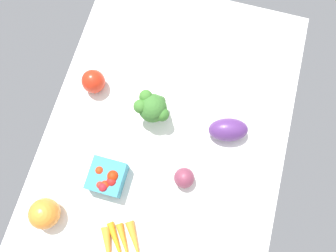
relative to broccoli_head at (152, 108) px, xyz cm
name	(u,v)px	position (x,y,z in cm)	size (l,w,h in cm)	color
tablecloth	(168,128)	(2.96, 5.77, -8.14)	(104.00, 76.00, 2.00)	white
broccoli_head	(152,108)	(0.00, 0.00, 0.00)	(9.18, 11.04, 11.55)	#93CC87
red_onion_center	(184,178)	(17.59, 14.76, -4.03)	(6.22, 6.22, 6.22)	brown
berry_basket	(107,178)	(23.57, -7.42, -3.35)	(10.13, 10.13, 7.95)	teal
carrot_bunch	(121,247)	(41.32, 2.05, -5.89)	(16.61, 15.30, 2.74)	orange
heirloom_tomato_orange	(44,214)	(38.10, -21.50, -2.69)	(8.90, 8.90, 8.90)	orange
eggplant	(228,130)	(-0.35, 24.28, -3.52)	(12.31, 7.24, 7.24)	#522B6E
bell_pepper_red	(93,81)	(-4.64, -21.23, -3.08)	(7.58, 7.58, 8.12)	red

